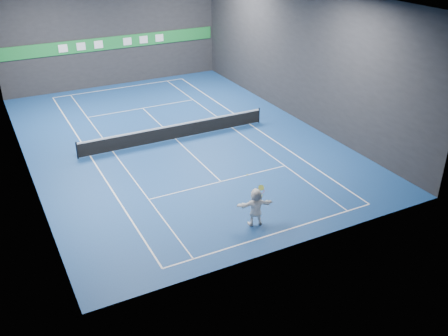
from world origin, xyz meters
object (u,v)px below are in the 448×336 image
tennis_net (175,131)px  tennis_racket (261,191)px  tennis_ball (247,175)px  player (256,207)px

tennis_net → tennis_racket: 10.81m
tennis_ball → tennis_net: size_ratio=0.01×
tennis_ball → tennis_net: bearing=85.6°
tennis_racket → tennis_ball: bearing=164.0°
player → tennis_racket: size_ratio=2.59×
tennis_net → tennis_racket: size_ratio=17.38×
tennis_ball → tennis_racket: 1.13m
tennis_net → tennis_racket: bearing=-90.9°
tennis_racket → player: bearing=-171.0°
player → tennis_net: 10.82m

